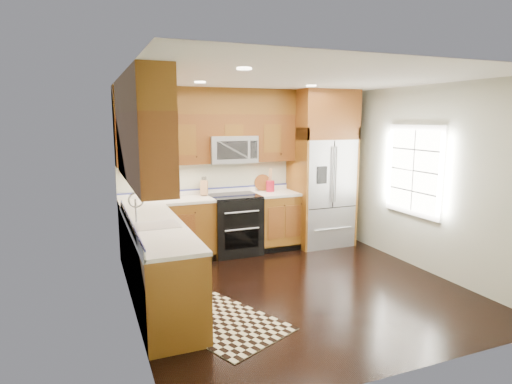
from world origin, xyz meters
name	(u,v)px	position (x,y,z in m)	size (l,w,h in m)	color
ground	(296,288)	(0.00, 0.00, 0.00)	(4.00, 4.00, 0.00)	black
wall_back	(242,170)	(0.00, 2.00, 1.30)	(4.00, 0.02, 2.60)	beige
wall_left	(130,199)	(-2.00, 0.00, 1.30)	(0.02, 4.00, 2.60)	beige
wall_right	(425,179)	(2.00, 0.00, 1.30)	(0.02, 4.00, 2.60)	beige
window	(414,171)	(1.98, 0.20, 1.40)	(0.04, 1.10, 1.30)	white
base_cabinets	(185,245)	(-1.23, 0.90, 0.45)	(2.85, 3.00, 0.90)	brown
countertop	(192,209)	(-1.09, 1.01, 0.92)	(2.86, 3.01, 0.04)	white
upper_cabinets	(184,127)	(-1.15, 1.09, 2.02)	(2.85, 3.00, 1.15)	brown
range	(235,224)	(-0.25, 1.67, 0.47)	(0.76, 0.67, 0.95)	black
microwave	(232,149)	(-0.25, 1.80, 1.66)	(0.76, 0.40, 0.42)	#B2B2B7
refrigerator	(322,169)	(1.30, 1.63, 1.30)	(0.98, 0.75, 2.60)	#B2B2B7
sink_faucet	(153,220)	(-1.73, 0.23, 0.99)	(0.54, 0.44, 0.37)	#B2B2B7
rug	(217,319)	(-1.20, -0.48, 0.01)	(0.91, 1.52, 0.01)	black
knife_block	(204,188)	(-0.69, 1.86, 1.06)	(0.15, 0.18, 0.30)	#A3774F
utensil_crock	(270,184)	(0.42, 1.79, 1.07)	(0.15, 0.15, 0.39)	maroon
cutting_board	(263,190)	(0.34, 1.94, 0.95)	(0.28, 0.28, 0.02)	brown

